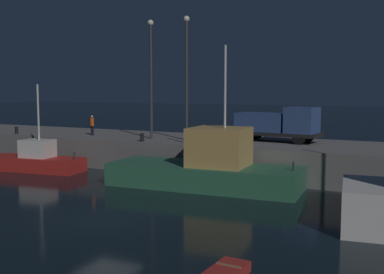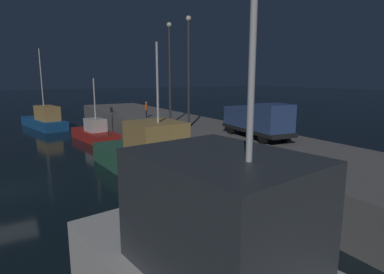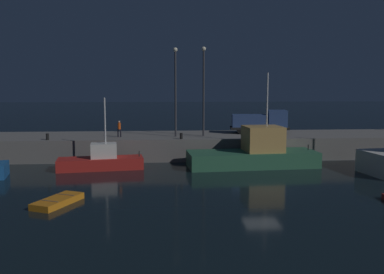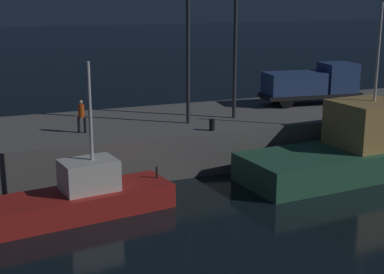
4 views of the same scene
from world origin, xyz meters
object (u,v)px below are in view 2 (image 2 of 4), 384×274
Objects in this scene: fishing_boat_orange at (45,120)px; utility_truck at (258,120)px; lamp_post_east at (189,65)px; bollard_west at (152,123)px; dockworker at (146,109)px; fishing_boat_blue at (151,158)px; lamp_post_west at (170,66)px; bollard_central at (111,110)px; fishing_trawler_red at (95,133)px.

utility_truck is at bearing 21.79° from fishing_boat_orange.
lamp_post_east is at bearing -163.35° from utility_truck.
bollard_west is at bearing -135.64° from lamp_post_east.
dockworker is at bearing 34.94° from fishing_boat_orange.
lamp_post_west is at bearing 144.97° from fishing_boat_blue.
lamp_post_east is 14.65× the size of bollard_central.
lamp_post_east is at bearing 30.16° from fishing_trawler_red.
fishing_boat_orange is 1.13× the size of lamp_post_west.
fishing_trawler_red reaches higher than dockworker.
utility_truck is (26.96, 10.78, 2.41)m from fishing_boat_orange.
lamp_post_east reaches higher than bollard_central.
dockworker reaches higher than bollard_central.
dockworker is at bearing 158.80° from fishing_boat_blue.
bollard_central is (-6.47, -1.81, -0.61)m from dockworker.
fishing_boat_blue is 7.28× the size of dockworker.
lamp_post_west is 5.19m from bollard_west.
bollard_west is (-2.35, -2.30, -4.84)m from lamp_post_east.
dockworker is at bearing 161.84° from bollard_west.
fishing_boat_blue is 7.71m from utility_truck.
fishing_boat_blue reaches higher than bollard_west.
bollard_west is at bearing -18.16° from dockworker.
fishing_boat_blue reaches higher than bollard_central.
lamp_post_east reaches higher than dockworker.
fishing_boat_blue reaches higher than fishing_trawler_red.
fishing_trawler_red is at bearing -155.80° from bollard_west.
fishing_trawler_red is at bearing 16.91° from fishing_boat_orange.
lamp_post_west reaches higher than fishing_boat_blue.
fishing_trawler_red is 1.19× the size of utility_truck.
bollard_west is at bearing -76.84° from lamp_post_west.
lamp_post_east is (2.81, 0.30, 0.07)m from lamp_post_west.
fishing_trawler_red is 6.62m from bollard_central.
dockworker is 6.39m from bollard_west.
fishing_boat_orange is 19.53m from bollard_west.
fishing_trawler_red is 11.76m from fishing_boat_orange.
fishing_boat_blue reaches higher than dockworker.
fishing_boat_blue is at bearing -9.13° from bollard_central.
fishing_trawler_red reaches higher than bollard_west.
fishing_boat_orange reaches higher than fishing_boat_blue.
lamp_post_west is 2.83m from lamp_post_east.
fishing_trawler_red is 4.66× the size of dockworker.
fishing_boat_blue is 1.34× the size of lamp_post_west.
fishing_boat_blue is 10.43m from lamp_post_west.
lamp_post_west is 0.99× the size of lamp_post_east.
bollard_west is 0.96× the size of bollard_central.
fishing_trawler_red is 12.97× the size of bollard_west.
lamp_post_east is at bearing 128.69° from fishing_boat_blue.
fishing_boat_orange is 6.16× the size of dockworker.
lamp_post_east reaches higher than fishing_trawler_red.
fishing_trawler_red is at bearing -149.84° from lamp_post_east.
bollard_west is at bearing 156.08° from fishing_boat_blue.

